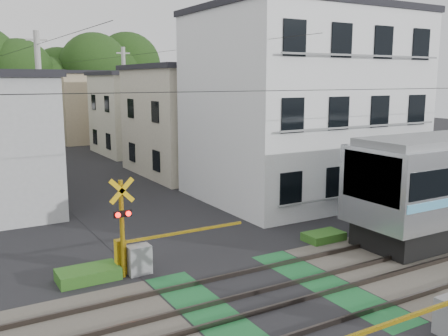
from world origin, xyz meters
TOP-DOWN VIEW (x-y plane):
  - ground at (0.00, 0.00)m, footprint 120.00×120.00m
  - track_bed at (0.00, 0.00)m, footprint 120.00×120.00m
  - crossing_signal_far at (-2.59, 3.65)m, footprint 4.74×0.65m
  - apartment_block at (8.50, 9.49)m, footprint 10.20×8.36m
  - houses_row at (0.25, 25.92)m, footprint 22.07×31.35m
  - tree_hill at (0.29, 47.79)m, footprint 40.00×13.64m
  - catenary at (6.00, 0.03)m, footprint 60.00×5.04m
  - utility_poles at (-1.05, 23.01)m, footprint 7.90×42.00m
  - pedestrian at (0.36, 33.14)m, footprint 0.65×0.48m
  - weed_patches at (1.76, -0.09)m, footprint 10.25×8.80m

SIDE VIEW (x-z plane):
  - ground at x=0.00m, z-range 0.00..0.00m
  - track_bed at x=0.00m, z-range -0.03..0.11m
  - weed_patches at x=1.76m, z-range -0.02..0.38m
  - crossing_signal_far at x=-2.59m, z-range -0.83..2.25m
  - pedestrian at x=0.36m, z-range 0.00..1.63m
  - houses_row at x=0.25m, z-range -0.16..6.64m
  - catenary at x=6.00m, z-range 0.20..7.20m
  - utility_poles at x=-1.05m, z-range 0.08..8.08m
  - apartment_block at x=8.50m, z-range 0.01..9.31m
  - tree_hill at x=0.29m, z-range 0.02..11.72m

